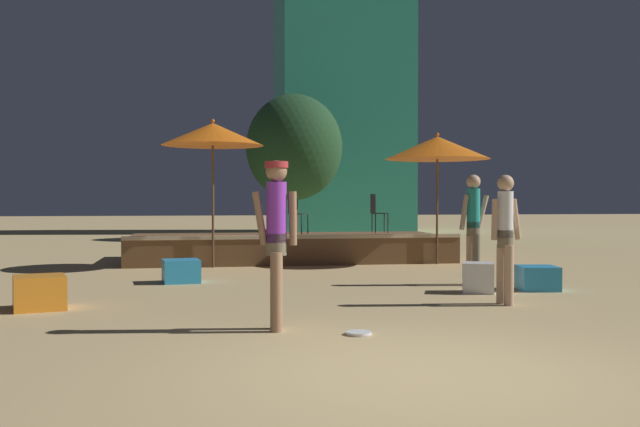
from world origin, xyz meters
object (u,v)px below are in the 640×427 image
object	(u,v)px
patio_umbrella_0	(437,148)
person_0	(276,232)
bistro_chair_0	(295,210)
frisbee_disc	(359,333)
background_tree_1	(294,147)
person_1	(505,233)
cube_seat_0	(538,278)
cube_seat_3	(39,292)
person_2	(473,223)
patio_umbrella_1	(213,134)
bistro_chair_1	(376,209)
cube_seat_1	(181,271)
cube_seat_4	(478,278)

from	to	relation	value
patio_umbrella_0	person_0	size ratio (longest dim) A/B	1.57
patio_umbrella_0	bistro_chair_0	xyz separation A→B (m)	(-3.09, 0.75, -1.37)
frisbee_disc	background_tree_1	distance (m)	18.76
person_1	bistro_chair_0	bearing A→B (deg)	4.80
cube_seat_0	cube_seat_3	bearing A→B (deg)	-174.16
cube_seat_0	person_2	size ratio (longest dim) A/B	0.37
person_1	frisbee_disc	world-z (taller)	person_1
patio_umbrella_0	frisbee_disc	bearing A→B (deg)	-114.61
patio_umbrella_1	bistro_chair_1	size ratio (longest dim) A/B	3.48
patio_umbrella_0	cube_seat_1	bearing A→B (deg)	-154.44
bistro_chair_1	background_tree_1	distance (m)	9.84
cube_seat_1	bistro_chair_1	distance (m)	5.78
cube_seat_3	person_1	world-z (taller)	person_1
patio_umbrella_0	cube_seat_1	xyz separation A→B (m)	(-5.55, -2.65, -2.39)
person_1	background_tree_1	world-z (taller)	background_tree_1
cube_seat_3	patio_umbrella_1	bearing A→B (deg)	66.36
person_0	frisbee_disc	world-z (taller)	person_0
person_2	bistro_chair_1	distance (m)	4.81
frisbee_disc	background_tree_1	xyz separation A→B (m)	(1.81, 18.37, 3.33)
cube_seat_1	person_2	size ratio (longest dim) A/B	0.37
cube_seat_0	background_tree_1	bearing A→B (deg)	96.87
background_tree_1	cube_seat_1	bearing A→B (deg)	-105.94
cube_seat_4	frisbee_disc	distance (m)	4.00
patio_umbrella_0	cube_seat_3	xyz separation A→B (m)	(-7.31, -5.42, -2.37)
cube_seat_3	cube_seat_4	bearing A→B (deg)	5.70
patio_umbrella_0	bistro_chair_1	bearing A→B (deg)	140.45
bistro_chair_1	frisbee_disc	bearing A→B (deg)	163.16
patio_umbrella_1	person_2	xyz separation A→B (m)	(4.25, -3.82, -1.77)
cube_seat_1	person_2	distance (m)	5.07
person_2	patio_umbrella_1	bearing A→B (deg)	-143.87
cube_seat_0	bistro_chair_0	world-z (taller)	bistro_chair_0
patio_umbrella_0	cube_seat_0	distance (m)	5.25
cube_seat_3	patio_umbrella_0	bearing A→B (deg)	36.55
cube_seat_3	person_2	distance (m)	6.85
cube_seat_0	cube_seat_3	distance (m)	7.40
background_tree_1	frisbee_disc	bearing A→B (deg)	-95.61
person_0	background_tree_1	bearing A→B (deg)	-179.30
cube_seat_0	cube_seat_3	world-z (taller)	cube_seat_3
bistro_chair_1	background_tree_1	bearing A→B (deg)	2.40
patio_umbrella_1	background_tree_1	xyz separation A→B (m)	(3.16, 10.55, 0.53)
frisbee_disc	patio_umbrella_0	bearing A→B (deg)	65.39
cube_seat_4	cube_seat_0	bearing A→B (deg)	6.66
cube_seat_3	person_1	bearing A→B (deg)	-5.96
cube_seat_0	background_tree_1	distance (m)	15.63
cube_seat_1	person_1	world-z (taller)	person_1
person_1	cube_seat_3	bearing A→B (deg)	72.85
frisbee_disc	cube_seat_1	bearing A→B (deg)	110.73
patio_umbrella_1	background_tree_1	bearing A→B (deg)	73.33
cube_seat_4	background_tree_1	xyz separation A→B (m)	(-0.78, 15.33, 3.11)
cube_seat_0	person_1	xyz separation A→B (m)	(-1.18, -1.40, 0.78)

